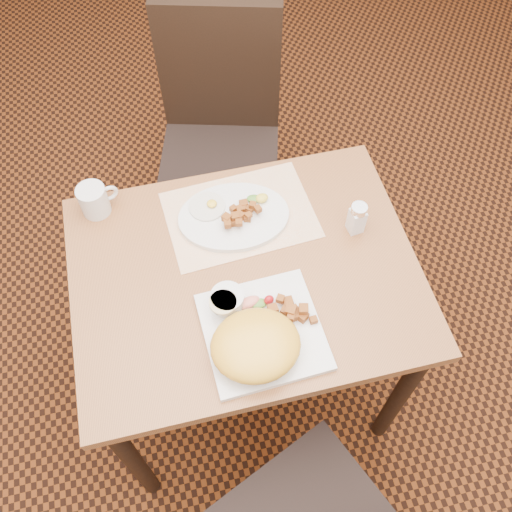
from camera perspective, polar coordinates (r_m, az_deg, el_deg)
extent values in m
plane|color=black|center=(2.16, -0.76, -11.83)|extent=(8.00, 8.00, 0.00)
cube|color=#9C5C30|center=(1.50, -1.07, -1.92)|extent=(0.90, 0.70, 0.03)
cylinder|color=black|center=(1.74, -12.19, -19.34)|extent=(0.05, 0.05, 0.71)
cylinder|color=black|center=(1.81, 14.19, -13.38)|extent=(0.05, 0.05, 0.71)
cylinder|color=black|center=(1.98, -14.25, -2.43)|extent=(0.05, 0.05, 0.71)
cylinder|color=black|center=(2.04, 8.20, 2.08)|extent=(0.05, 0.05, 0.71)
cylinder|color=black|center=(1.86, 5.79, -19.50)|extent=(0.04, 0.04, 0.42)
cube|color=black|center=(2.10, -3.69, 8.98)|extent=(0.52, 0.52, 0.05)
cylinder|color=black|center=(2.39, 1.29, 8.34)|extent=(0.04, 0.04, 0.42)
cylinder|color=black|center=(2.17, 1.06, 1.13)|extent=(0.04, 0.04, 0.42)
cylinder|color=black|center=(2.42, -7.37, 8.51)|extent=(0.04, 0.04, 0.42)
cylinder|color=black|center=(2.20, -8.35, 1.40)|extent=(0.04, 0.04, 0.42)
cube|color=black|center=(2.06, -3.70, 18.17)|extent=(0.42, 0.15, 0.50)
cube|color=white|center=(1.58, -1.62, 4.13)|extent=(0.42, 0.31, 0.00)
cube|color=silver|center=(1.39, 0.69, -7.57)|extent=(0.29, 0.29, 0.02)
ellipsoid|color=yellow|center=(1.33, -0.03, -8.90)|extent=(0.21, 0.19, 0.08)
ellipsoid|color=yellow|center=(1.34, 1.22, -9.85)|extent=(0.08, 0.08, 0.03)
ellipsoid|color=yellow|center=(1.36, -2.83, -8.72)|extent=(0.08, 0.08, 0.03)
cylinder|color=silver|center=(1.40, -2.87, -4.39)|extent=(0.08, 0.08, 0.05)
cylinder|color=beige|center=(1.37, -3.33, -4.62)|extent=(0.07, 0.07, 0.01)
ellipsoid|color=#387223|center=(1.41, 0.31, -4.78)|extent=(0.04, 0.03, 0.01)
ellipsoid|color=red|center=(1.41, 1.30, -4.40)|extent=(0.03, 0.03, 0.03)
ellipsoid|color=#F28C72|center=(1.41, -0.76, -4.67)|extent=(0.07, 0.04, 0.02)
cylinder|color=white|center=(1.58, -4.91, 4.95)|extent=(0.10, 0.10, 0.01)
ellipsoid|color=yellow|center=(1.57, -4.44, 5.25)|extent=(0.03, 0.03, 0.01)
ellipsoid|color=#387223|center=(1.58, -0.21, 5.76)|extent=(0.05, 0.04, 0.01)
ellipsoid|color=yellow|center=(1.58, 0.58, 5.82)|extent=(0.04, 0.04, 0.02)
cube|color=white|center=(1.55, 10.00, 3.52)|extent=(0.04, 0.04, 0.08)
cylinder|color=silver|center=(1.51, 10.28, 4.63)|extent=(0.05, 0.05, 0.02)
cylinder|color=silver|center=(1.62, -15.93, 5.38)|extent=(0.08, 0.08, 0.09)
torus|color=silver|center=(1.62, -14.49, 6.09)|extent=(0.05, 0.03, 0.05)
cube|color=#9C5119|center=(1.39, 5.77, -6.38)|extent=(0.02, 0.02, 0.02)
cube|color=#9C5119|center=(1.39, 3.72, -5.84)|extent=(0.03, 0.03, 0.02)
cube|color=#9C5119|center=(1.38, 1.70, -5.32)|extent=(0.03, 0.02, 0.02)
cube|color=#9C5119|center=(1.40, 3.00, -5.51)|extent=(0.03, 0.03, 0.02)
cube|color=#9C5119|center=(1.41, 3.23, -4.62)|extent=(0.02, 0.02, 0.02)
cube|color=#9C5119|center=(1.40, 3.99, -5.54)|extent=(0.03, 0.03, 0.02)
cube|color=#9C5119|center=(1.37, 3.49, -6.13)|extent=(0.02, 0.02, 0.02)
cube|color=#9C5119|center=(1.39, 4.73, -6.07)|extent=(0.03, 0.03, 0.02)
cube|color=#9C5119|center=(1.40, 3.85, -5.60)|extent=(0.03, 0.03, 0.02)
cube|color=#9C5119|center=(1.38, 4.78, -5.36)|extent=(0.03, 0.03, 0.02)
cube|color=#9C5119|center=(1.38, 1.81, -6.57)|extent=(0.03, 0.03, 0.02)
cube|color=#9C5119|center=(1.38, 3.43, -7.55)|extent=(0.02, 0.02, 0.01)
cube|color=#9C5119|center=(1.39, 3.74, -5.87)|extent=(0.03, 0.03, 0.02)
cube|color=#9C5119|center=(1.39, 3.86, -5.94)|extent=(0.03, 0.03, 0.02)
cube|color=#9C5119|center=(1.40, 2.44, -4.30)|extent=(0.03, 0.03, 0.02)
cube|color=#9C5119|center=(1.38, 3.47, -5.42)|extent=(0.03, 0.03, 0.02)
cube|color=#9C5119|center=(1.55, -1.25, 3.98)|extent=(0.02, 0.02, 0.02)
cube|color=#9C5119|center=(1.56, -1.65, 4.68)|extent=(0.02, 0.02, 0.02)
cube|color=#9C5119|center=(1.55, -1.96, 3.94)|extent=(0.02, 0.02, 0.02)
cube|color=#9C5119|center=(1.53, -2.19, 3.45)|extent=(0.02, 0.02, 0.02)
cube|color=#9C5119|center=(1.54, -1.67, 4.02)|extent=(0.03, 0.03, 0.02)
cube|color=#9C5119|center=(1.56, -0.65, 4.70)|extent=(0.03, 0.03, 0.02)
cube|color=#9C5119|center=(1.56, -1.36, 4.91)|extent=(0.03, 0.03, 0.02)
cube|color=#9C5119|center=(1.52, -2.96, 3.82)|extent=(0.03, 0.03, 0.02)
cube|color=#9C5119|center=(1.53, -0.76, 4.07)|extent=(0.02, 0.02, 0.01)
cube|color=#9C5119|center=(1.57, -1.24, 5.21)|extent=(0.02, 0.02, 0.02)
cube|color=#9C5119|center=(1.56, -2.28, 4.74)|extent=(0.02, 0.02, 0.02)
cube|color=#9C5119|center=(1.51, -2.87, 3.25)|extent=(0.02, 0.02, 0.02)
cube|color=#9C5119|center=(1.53, -2.10, 3.96)|extent=(0.02, 0.02, 0.02)
cube|color=#9C5119|center=(1.52, -1.71, 3.36)|extent=(0.02, 0.02, 0.01)
cube|color=#9C5119|center=(1.55, -0.34, 5.10)|extent=(0.02, 0.02, 0.02)
cube|color=#9C5119|center=(1.54, -0.84, 3.81)|extent=(0.02, 0.02, 0.02)
cube|color=#9C5119|center=(1.54, 0.19, 4.72)|extent=(0.02, 0.02, 0.02)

